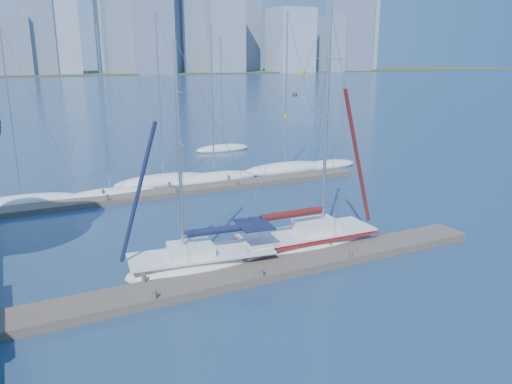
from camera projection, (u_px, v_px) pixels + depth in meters
name	position (u px, v px, depth m)	size (l,w,h in m)	color
ground	(253.00, 277.00, 23.73)	(700.00, 700.00, 0.00)	#162A48
near_dock	(253.00, 273.00, 23.68)	(26.00, 2.00, 0.40)	brown
far_dock	(185.00, 190.00, 38.37)	(30.00, 1.80, 0.36)	brown
far_shore	(20.00, 74.00, 300.41)	(800.00, 100.00, 1.50)	#38472D
sailboat_navy	(201.00, 252.00, 24.30)	(7.81, 3.38, 11.38)	white
sailboat_maroon	(308.00, 230.00, 27.07)	(8.18, 2.89, 13.15)	white
bg_boat_0	(22.00, 201.00, 35.33)	(7.64, 2.28, 12.39)	white
bg_boat_1	(110.00, 194.00, 37.29)	(7.03, 3.41, 12.66)	white
bg_boat_2	(164.00, 181.00, 40.96)	(8.26, 2.95, 13.83)	white
bg_boat_3	(214.00, 178.00, 41.91)	(8.21, 4.42, 13.10)	white
bg_boat_4	(285.00, 168.00, 45.44)	(8.45, 2.94, 14.25)	white
bg_boat_5	(326.00, 165.00, 47.18)	(6.59, 3.63, 11.94)	white
bg_boat_7	(222.00, 148.00, 55.61)	(6.52, 3.43, 12.43)	white
skyline	(62.00, 10.00, 275.73)	(502.93, 51.31, 109.11)	gray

